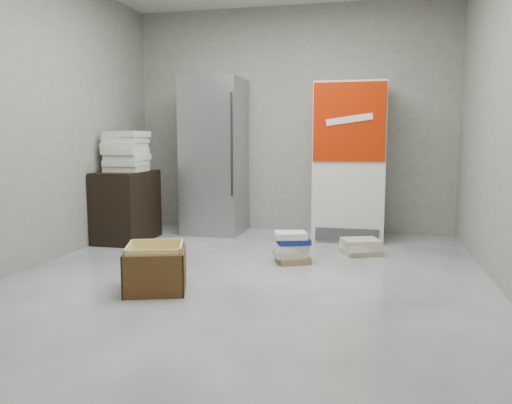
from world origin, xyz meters
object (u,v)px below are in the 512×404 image
object	(u,v)px
steel_fridge	(215,157)
cardboard_box	(156,271)
wood_shelf	(127,206)
phonebook_stack_main	(292,247)
coke_cooler	(350,162)

from	to	relation	value
steel_fridge	cardboard_box	xyz separation A→B (m)	(0.29, -2.45, -0.80)
steel_fridge	wood_shelf	bearing A→B (deg)	-138.69
steel_fridge	phonebook_stack_main	xyz separation A→B (m)	(1.18, -1.35, -0.80)
cardboard_box	phonebook_stack_main	bearing A→B (deg)	32.08
steel_fridge	coke_cooler	world-z (taller)	steel_fridge
phonebook_stack_main	cardboard_box	world-z (taller)	cardboard_box
coke_cooler	steel_fridge	bearing A→B (deg)	179.82
steel_fridge	phonebook_stack_main	distance (m)	1.97
coke_cooler	phonebook_stack_main	distance (m)	1.61
steel_fridge	wood_shelf	size ratio (longest dim) A/B	2.37
coke_cooler	phonebook_stack_main	xyz separation A→B (m)	(-0.47, -1.34, -0.76)
coke_cooler	wood_shelf	xyz separation A→B (m)	(-2.48, -0.72, -0.50)
coke_cooler	cardboard_box	xyz separation A→B (m)	(-1.36, -2.44, -0.75)
coke_cooler	wood_shelf	bearing A→B (deg)	-163.72
phonebook_stack_main	cardboard_box	xyz separation A→B (m)	(-0.89, -1.10, 0.00)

